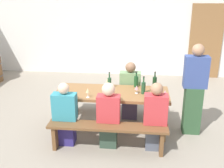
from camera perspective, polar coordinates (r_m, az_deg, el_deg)
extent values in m
plane|color=gray|center=(5.24, 0.00, -9.33)|extent=(24.00, 24.00, 0.00)
cube|color=silver|center=(8.21, 2.66, 12.98)|extent=(14.00, 0.20, 3.20)
cube|color=olive|center=(8.34, 18.76, 8.27)|extent=(0.90, 0.06, 2.10)
cube|color=olive|center=(4.93, 0.00, -1.92)|extent=(2.02, 0.79, 0.05)
cylinder|color=olive|center=(4.96, -11.23, -6.93)|extent=(0.07, 0.07, 0.70)
cylinder|color=olive|center=(4.77, 10.83, -7.97)|extent=(0.07, 0.07, 0.70)
cylinder|color=olive|center=(5.54, -9.25, -3.88)|extent=(0.07, 0.07, 0.70)
cylinder|color=olive|center=(5.38, 10.29, -4.68)|extent=(0.07, 0.07, 0.70)
cube|color=brown|center=(4.42, -0.95, -8.76)|extent=(1.92, 0.30, 0.04)
cube|color=brown|center=(4.70, -11.55, -10.49)|extent=(0.06, 0.24, 0.41)
cube|color=brown|center=(4.52, 10.16, -11.67)|extent=(0.06, 0.24, 0.41)
cube|color=brown|center=(5.68, 0.73, -2.15)|extent=(1.92, 0.30, 0.04)
cube|color=brown|center=(5.90, -7.63, -3.84)|extent=(0.06, 0.24, 0.41)
cube|color=brown|center=(5.76, 9.27, -4.53)|extent=(0.06, 0.24, 0.41)
cylinder|color=#234C2D|center=(4.84, 6.50, -0.84)|extent=(0.07, 0.07, 0.21)
cylinder|color=#234C2D|center=(4.79, 6.57, 0.87)|extent=(0.03, 0.03, 0.10)
cylinder|color=black|center=(4.77, 6.60, 1.48)|extent=(0.03, 0.03, 0.01)
cylinder|color=#143319|center=(5.09, 8.79, 0.18)|extent=(0.07, 0.07, 0.23)
cylinder|color=#143319|center=(5.04, 8.89, 1.88)|extent=(0.03, 0.03, 0.09)
cylinder|color=black|center=(5.02, 8.92, 2.43)|extent=(0.03, 0.03, 0.01)
cylinder|color=#194723|center=(5.15, 5.01, 0.47)|extent=(0.08, 0.08, 0.20)
cylinder|color=#194723|center=(5.11, 5.06, 1.94)|extent=(0.03, 0.03, 0.07)
cylinder|color=black|center=(5.10, 5.07, 2.40)|extent=(0.03, 0.03, 0.01)
cylinder|color=#234C2D|center=(5.06, -0.54, 0.18)|extent=(0.07, 0.07, 0.20)
cylinder|color=#234C2D|center=(5.01, -0.55, 1.79)|extent=(0.02, 0.02, 0.10)
cylinder|color=black|center=(5.00, -0.55, 2.40)|extent=(0.03, 0.03, 0.01)
cylinder|color=silver|center=(4.83, -0.63, -2.00)|extent=(0.06, 0.06, 0.01)
cylinder|color=silver|center=(4.82, -0.64, -1.49)|extent=(0.01, 0.01, 0.09)
cone|color=maroon|center=(4.79, -0.64, -0.58)|extent=(0.08, 0.08, 0.08)
cylinder|color=silver|center=(5.18, -0.93, -0.53)|extent=(0.06, 0.06, 0.01)
cylinder|color=silver|center=(5.16, -0.93, -0.11)|extent=(0.01, 0.01, 0.07)
cone|color=beige|center=(5.13, -0.94, 0.78)|extent=(0.06, 0.06, 0.09)
cylinder|color=silver|center=(4.67, 10.81, -3.17)|extent=(0.06, 0.06, 0.01)
cylinder|color=silver|center=(4.65, 10.85, -2.63)|extent=(0.01, 0.01, 0.09)
cone|color=#D18C93|center=(4.62, 10.91, -1.69)|extent=(0.07, 0.07, 0.07)
cylinder|color=silver|center=(4.87, 5.08, -1.89)|extent=(0.06, 0.06, 0.01)
cylinder|color=silver|center=(4.86, 5.09, -1.51)|extent=(0.01, 0.01, 0.06)
cone|color=#D18C93|center=(4.84, 5.12, -0.73)|extent=(0.07, 0.07, 0.08)
cylinder|color=silver|center=(4.69, -5.03, -2.75)|extent=(0.06, 0.06, 0.01)
cylinder|color=silver|center=(4.68, -5.05, -2.24)|extent=(0.01, 0.01, 0.08)
cone|color=beige|center=(4.65, -5.07, -1.34)|extent=(0.06, 0.06, 0.07)
cube|color=navy|center=(4.78, -9.47, -9.54)|extent=(0.29, 0.24, 0.45)
cube|color=teal|center=(4.58, -9.77, -4.62)|extent=(0.39, 0.20, 0.45)
sphere|color=beige|center=(4.46, -10.00, -0.91)|extent=(0.18, 0.18, 0.18)
cube|color=#304638|center=(4.65, -0.74, -10.12)|extent=(0.28, 0.24, 0.45)
cube|color=#C6383D|center=(4.45, -0.76, -5.08)|extent=(0.37, 0.20, 0.45)
sphere|color=beige|center=(4.32, -0.78, -1.11)|extent=(0.21, 0.21, 0.21)
cube|color=#515867|center=(4.64, 8.71, -10.48)|extent=(0.28, 0.24, 0.45)
cube|color=#C6383D|center=(4.42, 9.02, -5.19)|extent=(0.37, 0.20, 0.49)
sphere|color=#A87A5B|center=(4.29, 9.26, -1.01)|extent=(0.20, 0.20, 0.20)
cube|color=#554767|center=(5.61, 3.67, -4.77)|extent=(0.31, 0.24, 0.45)
cube|color=#729966|center=(5.43, 3.77, -0.14)|extent=(0.41, 0.20, 0.51)
sphere|color=#846047|center=(5.32, 3.86, 3.47)|extent=(0.20, 0.20, 0.20)
cube|color=#305534|center=(5.17, 16.21, -5.17)|extent=(0.30, 0.24, 0.87)
cube|color=#384C8C|center=(4.92, 16.98, 2.41)|extent=(0.40, 0.20, 0.56)
sphere|color=#A87A5B|center=(4.83, 17.42, 6.74)|extent=(0.21, 0.21, 0.21)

